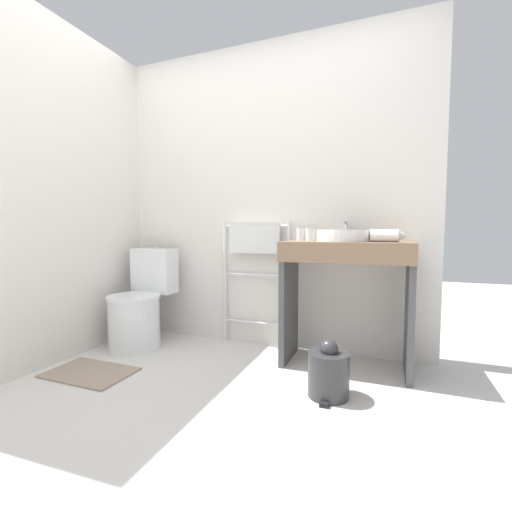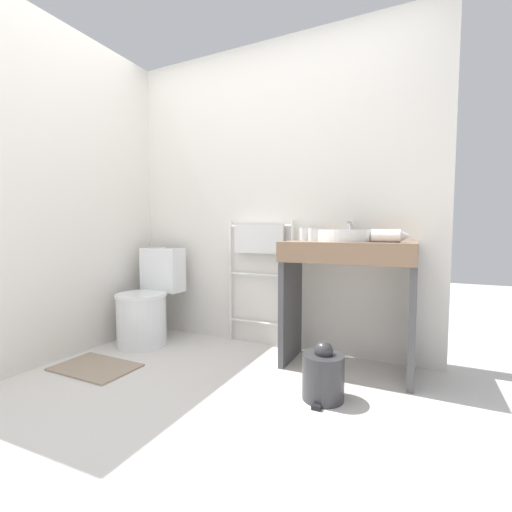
# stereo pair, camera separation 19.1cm
# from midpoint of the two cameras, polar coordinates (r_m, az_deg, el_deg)

# --- Properties ---
(ground_plane) EXTENTS (12.00, 12.00, 0.00)m
(ground_plane) POSITION_cam_midpoint_polar(r_m,az_deg,el_deg) (1.86, -15.38, -26.63)
(ground_plane) COLOR silver
(wall_back) EXTENTS (2.68, 0.12, 2.46)m
(wall_back) POSITION_cam_midpoint_polar(r_m,az_deg,el_deg) (2.89, 3.97, 9.71)
(wall_back) COLOR silver
(wall_back) RESTS_ON ground_plane
(wall_side) EXTENTS (0.12, 2.10, 2.46)m
(wall_side) POSITION_cam_midpoint_polar(r_m,az_deg,el_deg) (3.03, -25.52, 9.06)
(wall_side) COLOR silver
(wall_side) RESTS_ON ground_plane
(toilet) EXTENTS (0.42, 0.57, 0.81)m
(toilet) POSITION_cam_midpoint_polar(r_m,az_deg,el_deg) (3.04, -15.88, -7.85)
(toilet) COLOR white
(toilet) RESTS_ON ground_plane
(towel_radiator) EXTENTS (0.59, 0.06, 1.03)m
(towel_radiator) POSITION_cam_midpoint_polar(r_m,az_deg,el_deg) (2.79, 2.47, 0.46)
(towel_radiator) COLOR silver
(towel_radiator) RESTS_ON ground_plane
(vanity_counter) EXTENTS (0.85, 0.47, 0.88)m
(vanity_counter) POSITION_cam_midpoint_polar(r_m,az_deg,el_deg) (2.42, 17.19, -4.73)
(vanity_counter) COLOR #84664C
(vanity_counter) RESTS_ON ground_plane
(sink_basin) EXTENTS (0.36, 0.36, 0.08)m
(sink_basin) POSITION_cam_midpoint_polar(r_m,az_deg,el_deg) (2.41, 16.82, 3.33)
(sink_basin) COLOR white
(sink_basin) RESTS_ON vanity_counter
(faucet) EXTENTS (0.02, 0.10, 0.15)m
(faucet) POSITION_cam_midpoint_polar(r_m,az_deg,el_deg) (2.59, 17.48, 4.47)
(faucet) COLOR silver
(faucet) RESTS_ON vanity_counter
(cup_near_wall) EXTENTS (0.07, 0.07, 0.10)m
(cup_near_wall) POSITION_cam_midpoint_polar(r_m,az_deg,el_deg) (2.63, 10.18, 3.61)
(cup_near_wall) COLOR white
(cup_near_wall) RESTS_ON vanity_counter
(cup_near_edge) EXTENTS (0.08, 0.08, 0.09)m
(cup_near_edge) POSITION_cam_midpoint_polar(r_m,az_deg,el_deg) (2.57, 11.67, 3.54)
(cup_near_edge) COLOR white
(cup_near_edge) RESTS_ON vanity_counter
(hair_dryer) EXTENTS (0.23, 0.17, 0.08)m
(hair_dryer) POSITION_cam_midpoint_polar(r_m,az_deg,el_deg) (2.33, 23.45, 3.11)
(hair_dryer) COLOR white
(hair_dryer) RESTS_ON vanity_counter
(trash_bin) EXTENTS (0.24, 0.27, 0.33)m
(trash_bin) POSITION_cam_midpoint_polar(r_m,az_deg,el_deg) (2.09, 13.85, -18.69)
(trash_bin) COLOR #333335
(trash_bin) RESTS_ON ground_plane
(bath_mat) EXTENTS (0.56, 0.36, 0.01)m
(bath_mat) POSITION_cam_midpoint_polar(r_m,az_deg,el_deg) (2.69, -23.32, -16.69)
(bath_mat) COLOR gray
(bath_mat) RESTS_ON ground_plane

